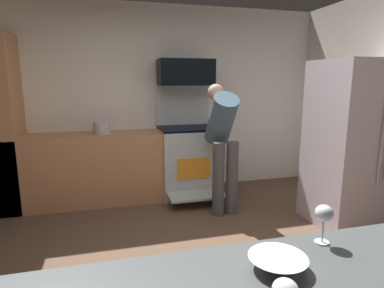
{
  "coord_description": "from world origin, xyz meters",
  "views": [
    {
      "loc": [
        -0.57,
        -2.25,
        1.57
      ],
      "look_at": [
        0.1,
        0.3,
        1.05
      ],
      "focal_mm": 29.97,
      "sensor_mm": 36.0,
      "label": 1
    }
  ],
  "objects_px": {
    "person_cook": "(222,138)",
    "stock_pot": "(102,128)",
    "refrigerator": "(356,144)",
    "mixing_bowl_large": "(277,263)",
    "microwave": "(186,72)",
    "wine_glass_mid": "(324,215)",
    "oven_range": "(187,158)"
  },
  "relations": [
    {
      "from": "mixing_bowl_large",
      "to": "stock_pot",
      "type": "height_order",
      "value": "stock_pot"
    },
    {
      "from": "stock_pot",
      "to": "person_cook",
      "type": "bearing_deg",
      "value": -26.94
    },
    {
      "from": "microwave",
      "to": "stock_pot",
      "type": "distance_m",
      "value": 1.33
    },
    {
      "from": "oven_range",
      "to": "stock_pot",
      "type": "distance_m",
      "value": 1.22
    },
    {
      "from": "wine_glass_mid",
      "to": "mixing_bowl_large",
      "type": "bearing_deg",
      "value": -156.11
    },
    {
      "from": "microwave",
      "to": "refrigerator",
      "type": "height_order",
      "value": "microwave"
    },
    {
      "from": "microwave",
      "to": "oven_range",
      "type": "bearing_deg",
      "value": -90.0
    },
    {
      "from": "person_cook",
      "to": "wine_glass_mid",
      "type": "distance_m",
      "value": 2.51
    },
    {
      "from": "microwave",
      "to": "mixing_bowl_large",
      "type": "xyz_separation_m",
      "value": [
        -0.48,
        -3.37,
        -0.76
      ]
    },
    {
      "from": "refrigerator",
      "to": "stock_pot",
      "type": "height_order",
      "value": "refrigerator"
    },
    {
      "from": "mixing_bowl_large",
      "to": "wine_glass_mid",
      "type": "bearing_deg",
      "value": 23.89
    },
    {
      "from": "wine_glass_mid",
      "to": "stock_pot",
      "type": "bearing_deg",
      "value": 106.28
    },
    {
      "from": "oven_range",
      "to": "mixing_bowl_large",
      "type": "bearing_deg",
      "value": -98.31
    },
    {
      "from": "microwave",
      "to": "stock_pot",
      "type": "bearing_deg",
      "value": -175.93
    },
    {
      "from": "person_cook",
      "to": "oven_range",
      "type": "bearing_deg",
      "value": 110.39
    },
    {
      "from": "mixing_bowl_large",
      "to": "wine_glass_mid",
      "type": "distance_m",
      "value": 0.32
    },
    {
      "from": "microwave",
      "to": "refrigerator",
      "type": "relative_size",
      "value": 0.41
    },
    {
      "from": "mixing_bowl_large",
      "to": "stock_pot",
      "type": "xyz_separation_m",
      "value": [
        -0.65,
        3.29,
        0.05
      ]
    },
    {
      "from": "person_cook",
      "to": "wine_glass_mid",
      "type": "bearing_deg",
      "value": -100.48
    },
    {
      "from": "person_cook",
      "to": "mixing_bowl_large",
      "type": "distance_m",
      "value": 2.69
    },
    {
      "from": "microwave",
      "to": "stock_pot",
      "type": "height_order",
      "value": "microwave"
    },
    {
      "from": "microwave",
      "to": "person_cook",
      "type": "distance_m",
      "value": 1.13
    },
    {
      "from": "microwave",
      "to": "person_cook",
      "type": "height_order",
      "value": "microwave"
    },
    {
      "from": "person_cook",
      "to": "stock_pot",
      "type": "bearing_deg",
      "value": 153.06
    },
    {
      "from": "microwave",
      "to": "person_cook",
      "type": "xyz_separation_m",
      "value": [
        0.26,
        -0.78,
        -0.78
      ]
    },
    {
      "from": "refrigerator",
      "to": "mixing_bowl_large",
      "type": "relative_size",
      "value": 8.33
    },
    {
      "from": "microwave",
      "to": "wine_glass_mid",
      "type": "distance_m",
      "value": 3.32
    },
    {
      "from": "wine_glass_mid",
      "to": "stock_pot",
      "type": "relative_size",
      "value": 0.75
    },
    {
      "from": "person_cook",
      "to": "wine_glass_mid",
      "type": "relative_size",
      "value": 9.12
    },
    {
      "from": "microwave",
      "to": "person_cook",
      "type": "bearing_deg",
      "value": -71.87
    },
    {
      "from": "oven_range",
      "to": "microwave",
      "type": "relative_size",
      "value": 2.04
    },
    {
      "from": "refrigerator",
      "to": "wine_glass_mid",
      "type": "distance_m",
      "value": 2.51
    }
  ]
}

